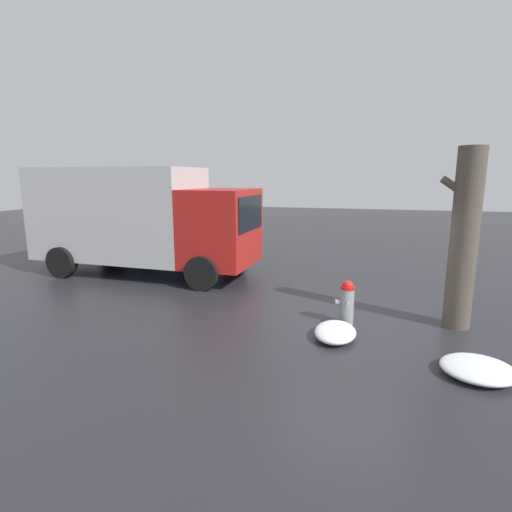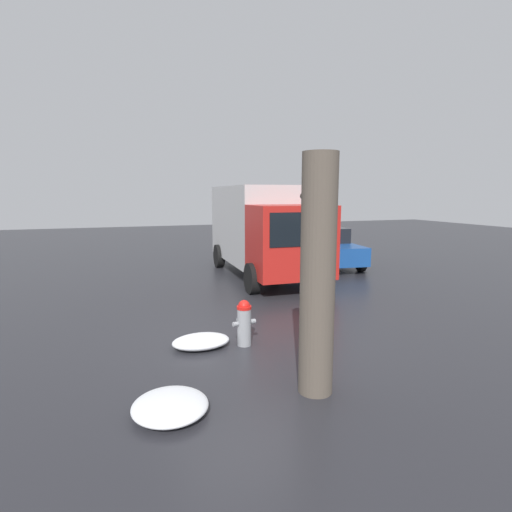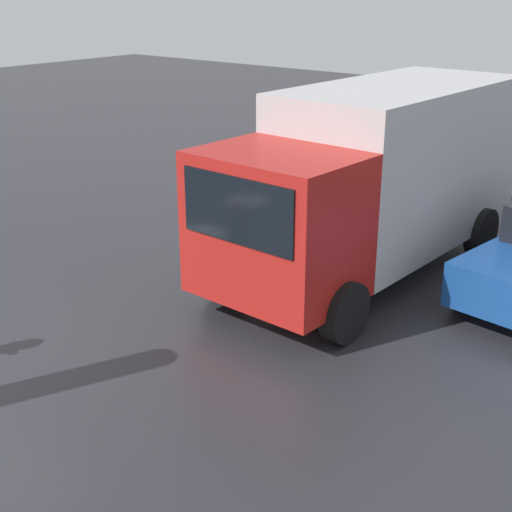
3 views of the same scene
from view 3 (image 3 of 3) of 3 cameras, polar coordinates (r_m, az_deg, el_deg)
delivery_truck at (r=12.17m, az=9.52°, el=6.35°), size 6.71×2.72×3.15m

